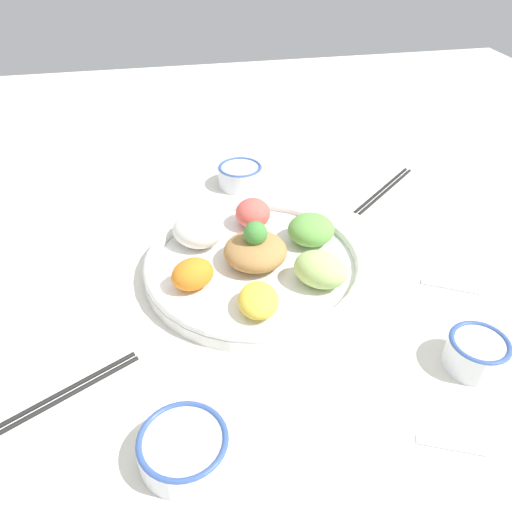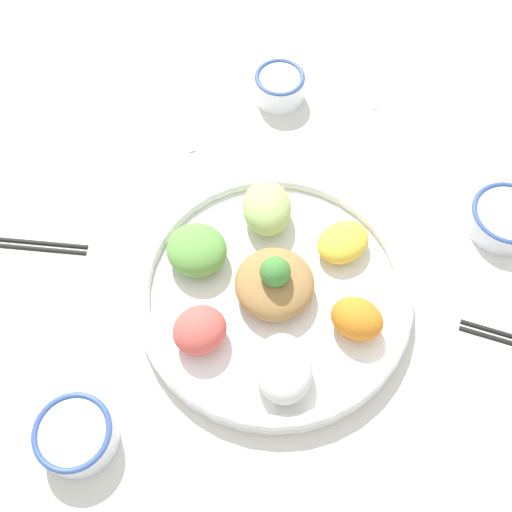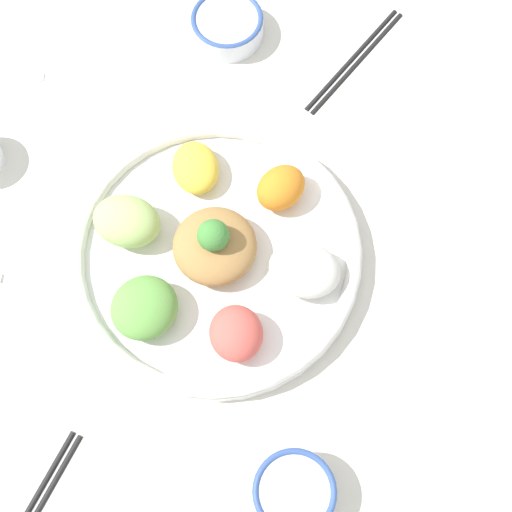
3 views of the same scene
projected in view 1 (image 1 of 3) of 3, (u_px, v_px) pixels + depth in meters
The scene contains 9 objects.
ground_plane at pixel (257, 262), 0.88m from camera, with size 2.40×2.40×0.00m, color silver.
salad_platter at pixel (256, 259), 0.84m from camera, with size 0.37×0.37×0.10m.
sauce_bowl_red at pixel (184, 447), 0.57m from camera, with size 0.10×0.10×0.04m.
rice_bowl_blue at pixel (477, 352), 0.67m from camera, with size 0.08×0.08×0.05m.
sauce_bowl_dark at pixel (240, 175), 1.08m from camera, with size 0.10×0.10×0.05m.
chopsticks_pair_near at pixel (60, 395), 0.64m from camera, with size 0.12×0.20×0.01m.
chopsticks_pair_far at pixel (384, 189), 1.08m from camera, with size 0.17×0.19×0.01m.
serving_spoon_main at pixel (416, 439), 0.60m from camera, with size 0.07×0.12×0.01m.
serving_spoon_extra at pixel (475, 291), 0.81m from camera, with size 0.09×0.13×0.01m.
Camera 1 is at (-0.68, 0.14, 0.54)m, focal length 35.00 mm.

